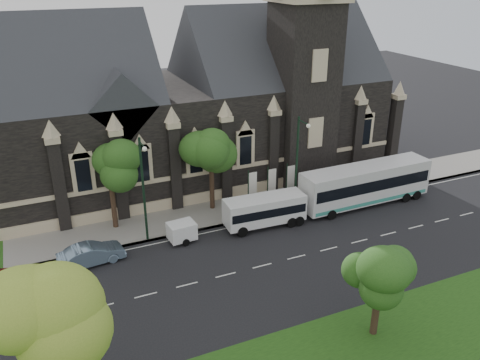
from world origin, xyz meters
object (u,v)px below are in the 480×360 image
banner_flag_right (289,179)px  sedan (91,254)px  street_lamp_mid (144,185)px  banner_flag_center (270,182)px  tree_walk_right (212,150)px  box_trailer (182,231)px  shuttle_bus (265,209)px  tree_park_east (382,268)px  tree_walk_left (111,166)px  tour_coach (366,184)px  banner_flag_left (251,186)px  tree_park_near (57,319)px  street_lamp_near (298,159)px

banner_flag_right → sedan: bearing=-169.9°
street_lamp_mid → banner_flag_center: street_lamp_mid is taller
tree_walk_right → box_trailer: size_ratio=2.44×
street_lamp_mid → sedan: (-4.74, -1.47, -4.30)m
tree_walk_right → banner_flag_right: bearing=-13.6°
shuttle_bus → tree_park_east: bearing=-86.6°
banner_flag_center → banner_flag_right: bearing=0.0°
shuttle_bus → sedan: size_ratio=1.45×
tree_walk_left → tour_coach: 23.30m
shuttle_bus → box_trailer: bearing=-180.0°
banner_flag_center → tour_coach: 9.02m
banner_flag_left → tree_park_near: bearing=-135.5°
street_lamp_mid → sedan: street_lamp_mid is taller
tree_walk_left → sedan: size_ratio=1.54×
tree_walk_right → street_lamp_near: (6.79, -3.62, -0.71)m
tree_park_east → banner_flag_center: (2.11, 18.32, -2.24)m
tree_park_near → tree_walk_right: 24.58m
tour_coach → shuttle_bus: tour_coach is taller
tree_walk_right → tour_coach: size_ratio=0.59×
tree_walk_right → banner_flag_left: size_ratio=1.95×
tree_walk_left → street_lamp_near: street_lamp_near is taller
banner_flag_center → box_trailer: (-9.71, -3.01, -1.43)m
tree_walk_left → banner_flag_right: 16.52m
tree_park_near → box_trailer: tree_park_near is taller
tree_park_east → banner_flag_center: 18.58m
tree_park_near → street_lamp_near: 26.97m
tree_park_near → street_lamp_mid: (7.77, 15.86, -1.30)m
shuttle_bus → banner_flag_right: bearing=41.2°
tree_walk_left → banner_flag_center: bearing=-6.9°
tree_park_east → banner_flag_left: bearing=89.7°
tree_park_east → shuttle_bus: bearing=90.6°
banner_flag_left → tour_coach: size_ratio=0.30×
tour_coach → box_trailer: tour_coach is taller
tour_coach → box_trailer: size_ratio=4.13×
tree_walk_left → sedan: 7.66m
shuttle_bus → sedan: 14.78m
shuttle_bus → tree_walk_right: bearing=121.8°
street_lamp_mid → tour_coach: bearing=-4.0°
banner_flag_center → box_trailer: bearing=-162.8°
banner_flag_right → tour_coach: size_ratio=0.30×
tree_park_near → street_lamp_mid: 17.71m
tree_walk_right → sedan: (-11.95, -5.09, -5.00)m
tree_park_near → banner_flag_left: tree_park_near is taller
banner_flag_left → tour_coach: (10.37, -3.34, -0.29)m
street_lamp_near → sedan: street_lamp_near is taller
tree_walk_right → street_lamp_mid: 8.10m
box_trailer → tree_park_near: bearing=-129.6°
shuttle_bus → tour_coach: bearing=3.0°
banner_flag_right → box_trailer: (-11.71, -3.01, -1.43)m
street_lamp_mid → banner_flag_center: bearing=8.8°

